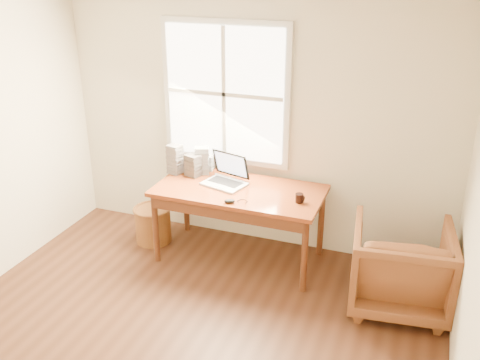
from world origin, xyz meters
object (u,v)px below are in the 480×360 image
(armchair, at_px, (400,267))
(coffee_mug, at_px, (299,198))
(laptop, at_px, (224,171))
(cd_stack_a, at_px, (202,160))
(wicker_stool, at_px, (153,225))
(desk, at_px, (239,191))

(armchair, distance_m, coffee_mug, 1.04)
(laptop, xyz_separation_m, cd_stack_a, (-0.33, 0.20, -0.01))
(wicker_stool, height_order, coffee_mug, coffee_mug)
(coffee_mug, height_order, cd_stack_a, cd_stack_a)
(laptop, bearing_deg, wicker_stool, -162.47)
(armchair, height_order, cd_stack_a, cd_stack_a)
(armchair, distance_m, cd_stack_a, 2.16)
(desk, distance_m, coffee_mug, 0.62)
(laptop, bearing_deg, coffee_mug, 6.51)
(coffee_mug, bearing_deg, cd_stack_a, 175.03)
(wicker_stool, height_order, cd_stack_a, cd_stack_a)
(wicker_stool, distance_m, coffee_mug, 1.69)
(coffee_mug, xyz_separation_m, cd_stack_a, (-1.10, 0.32, 0.10))
(armchair, relative_size, wicker_stool, 2.24)
(wicker_stool, relative_size, cd_stack_a, 1.33)
(armchair, relative_size, laptop, 1.94)
(coffee_mug, distance_m, cd_stack_a, 1.15)
(armchair, xyz_separation_m, cd_stack_a, (-2.04, 0.49, 0.51))
(desk, height_order, laptop, laptop)
(armchair, bearing_deg, coffee_mug, -17.02)
(armchair, relative_size, coffee_mug, 10.08)
(desk, bearing_deg, coffee_mug, -8.42)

